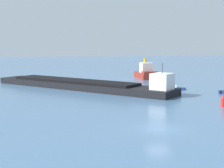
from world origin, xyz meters
TOP-DOWN VIEW (x-y plane):
  - ground_plane at (0.00, 0.00)m, footprint 400.00×400.00m
  - tugboat at (17.03, 50.54)m, footprint 4.86×9.73m
  - small_motorboat at (14.94, 28.98)m, footprint 4.45×3.54m
  - cargo_barge at (-2.78, 34.15)m, footprint 32.22×35.81m
  - channel_buoy_red at (13.93, 9.69)m, footprint 0.70×0.70m

SIDE VIEW (x-z plane):
  - ground_plane at x=0.00m, z-range 0.00..0.00m
  - small_motorboat at x=14.94m, z-range -0.22..0.65m
  - channel_buoy_red at x=13.93m, z-range -0.14..1.76m
  - cargo_barge at x=-2.78m, z-range -2.00..3.85m
  - tugboat at x=17.03m, z-range -1.26..3.99m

